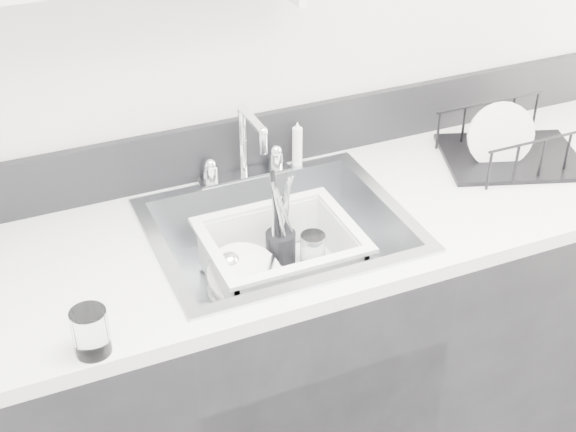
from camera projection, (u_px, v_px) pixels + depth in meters
name	position (u px, v px, depth m)	size (l,w,h in m)	color
room_shell	(536.00, 47.00, 0.97)	(3.50, 3.00, 2.60)	silver
counter_run	(281.00, 360.00, 2.26)	(3.20, 0.62, 0.92)	black
backsplash	(237.00, 145.00, 2.19)	(3.20, 0.02, 0.16)	black
sink	(280.00, 255.00, 2.06)	(0.64, 0.52, 0.20)	silver
faucet	(245.00, 160.00, 2.16)	(0.26, 0.18, 0.23)	silver
side_sprayer	(297.00, 144.00, 2.21)	(0.03, 0.03, 0.14)	white
wash_tub	(281.00, 257.00, 2.05)	(0.38, 0.31, 0.15)	white
plate_stack	(248.00, 282.00, 2.02)	(0.23, 0.23, 0.09)	white
utensil_cup	(280.00, 246.00, 2.09)	(0.08, 0.08, 0.27)	black
ladle	(254.00, 271.00, 2.04)	(0.25, 0.09, 0.07)	silver
tumbler_in_tub	(313.00, 250.00, 2.10)	(0.07, 0.07, 0.09)	white
tumbler_counter	(91.00, 332.00, 1.60)	(0.07, 0.07, 0.10)	white
dish_rack	(514.00, 138.00, 2.25)	(0.38, 0.29, 0.13)	black
bowl_small	(319.00, 280.00, 2.04)	(0.11, 0.11, 0.03)	white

